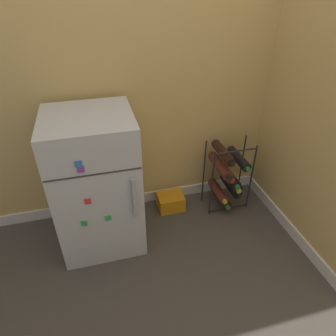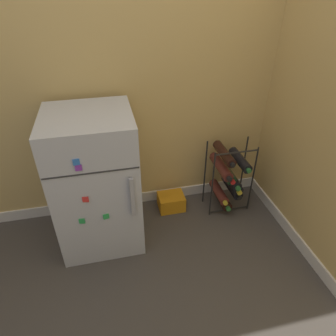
# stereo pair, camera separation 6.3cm
# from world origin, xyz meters

# --- Properties ---
(ground_plane) EXTENTS (14.00, 14.00, 0.00)m
(ground_plane) POSITION_xyz_m (0.00, 0.00, 0.00)
(ground_plane) COLOR #423D38
(wall_back) EXTENTS (6.92, 0.07, 2.50)m
(wall_back) POSITION_xyz_m (0.00, 0.74, 1.24)
(wall_back) COLOR tan
(wall_back) RESTS_ON ground_plane
(mini_fridge) EXTENTS (0.54, 0.55, 0.96)m
(mini_fridge) POSITION_xyz_m (-0.39, 0.40, 0.48)
(mini_fridge) COLOR #B7BABF
(mini_fridge) RESTS_ON ground_plane
(wine_rack) EXTENTS (0.34, 0.33, 0.58)m
(wine_rack) POSITION_xyz_m (0.61, 0.50, 0.29)
(wine_rack) COLOR black
(wine_rack) RESTS_ON ground_plane
(soda_box) EXTENTS (0.21, 0.17, 0.13)m
(soda_box) POSITION_xyz_m (0.17, 0.57, 0.06)
(soda_box) COLOR orange
(soda_box) RESTS_ON ground_plane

